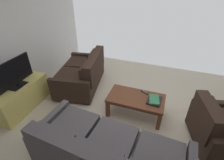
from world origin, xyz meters
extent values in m
cube|color=beige|center=(0.00, 0.00, 0.00)|extent=(4.98, 4.95, 0.01)
cube|color=silver|center=(2.49, 0.00, 1.34)|extent=(0.12, 4.95, 2.67)
cylinder|color=black|center=(0.80, 0.54, 0.03)|extent=(0.05, 0.05, 0.06)
cube|color=#4C474C|center=(-0.02, 0.97, 0.25)|extent=(1.92, 0.99, 0.37)
cube|color=#4C474C|center=(-0.02, 0.95, 0.48)|extent=(0.63, 0.79, 0.10)
cube|color=#4C474C|center=(0.60, 0.90, 0.48)|extent=(0.63, 0.79, 0.10)
cube|color=#4C474C|center=(0.00, 1.22, 0.60)|extent=(0.57, 0.16, 0.30)
cube|color=#4C474C|center=(0.62, 1.18, 0.60)|extent=(0.57, 0.16, 0.30)
cube|color=#4C474C|center=(0.96, 0.90, 0.32)|extent=(0.16, 0.85, 0.53)
cylinder|color=black|center=(1.83, -1.17, 0.03)|extent=(0.06, 0.06, 0.06)
cylinder|color=black|center=(1.63, -0.13, 0.03)|extent=(0.06, 0.06, 0.06)
cylinder|color=black|center=(1.09, -1.31, 0.03)|extent=(0.06, 0.06, 0.06)
cylinder|color=black|center=(0.90, -0.27, 0.03)|extent=(0.06, 0.06, 0.06)
cube|color=#33231C|center=(1.36, -0.72, 0.24)|extent=(1.08, 1.36, 0.37)
cube|color=#33231C|center=(1.44, -1.02, 0.48)|extent=(0.85, 0.70, 0.10)
cube|color=#33231C|center=(1.32, -0.42, 0.48)|extent=(0.85, 0.70, 0.10)
cube|color=#33231C|center=(1.00, -0.79, 0.61)|extent=(0.40, 1.23, 0.47)
cube|color=#33231C|center=(1.16, -1.07, 0.61)|extent=(0.22, 0.56, 0.33)
cube|color=#33231C|center=(1.05, -0.47, 0.61)|extent=(0.22, 0.56, 0.33)
cube|color=#33231C|center=(1.48, -1.37, 0.31)|extent=(0.87, 0.26, 0.53)
cube|color=#33231C|center=(1.24, -0.07, 0.31)|extent=(0.87, 0.26, 0.53)
cube|color=brown|center=(-0.11, -0.21, 0.39)|extent=(1.05, 0.56, 0.04)
cube|color=brown|center=(-0.11, -0.21, 0.35)|extent=(0.96, 0.51, 0.05)
cube|color=brown|center=(-0.59, -0.45, 0.19)|extent=(0.07, 0.07, 0.37)
cube|color=brown|center=(0.37, -0.45, 0.19)|extent=(0.07, 0.07, 0.37)
cube|color=brown|center=(-0.59, 0.02, 0.19)|extent=(0.07, 0.07, 0.37)
cube|color=brown|center=(0.37, 0.02, 0.19)|extent=(0.07, 0.07, 0.37)
cube|color=#D8C666|center=(2.07, 0.38, 0.27)|extent=(0.43, 1.17, 0.54)
cube|color=black|center=(2.18, 0.38, 0.27)|extent=(0.05, 0.99, 0.33)
cube|color=black|center=(2.09, 0.28, 0.27)|extent=(0.21, 0.25, 0.06)
cube|color=black|center=(2.07, 0.38, 0.55)|extent=(0.21, 0.33, 0.02)
cube|color=black|center=(2.07, 0.38, 0.59)|extent=(0.04, 0.06, 0.06)
cube|color=black|center=(2.07, 0.38, 0.84)|extent=(0.06, 0.82, 0.47)
cube|color=navy|center=(2.09, 0.38, 0.84)|extent=(0.03, 0.79, 0.44)
cylinder|color=black|center=(-1.28, 0.38, 0.03)|extent=(0.06, 0.06, 0.06)
cylinder|color=black|center=(-1.15, -0.14, 0.03)|extent=(0.06, 0.06, 0.06)
cube|color=#33231C|center=(-1.58, 0.03, 0.25)|extent=(1.01, 0.89, 0.37)
cube|color=#33231C|center=(-1.21, 0.12, 0.61)|extent=(0.34, 0.72, 0.45)
cube|color=#33231C|center=(-1.32, 0.10, 0.61)|extent=(0.27, 0.63, 0.32)
cube|color=#33231C|center=(-1.48, -0.35, 0.32)|extent=(0.87, 0.31, 0.53)
cube|color=black|center=(-0.45, -0.22, 0.43)|extent=(0.26, 0.31, 0.03)
cube|color=#337F51|center=(-0.44, -0.21, 0.45)|extent=(0.22, 0.30, 0.02)
cube|color=black|center=(-0.23, -0.42, 0.42)|extent=(0.16, 0.12, 0.02)
cube|color=#59595B|center=(-0.23, -0.42, 0.43)|extent=(0.11, 0.08, 0.00)
camera|label=1|loc=(-0.51, 2.22, 2.36)|focal=26.54mm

